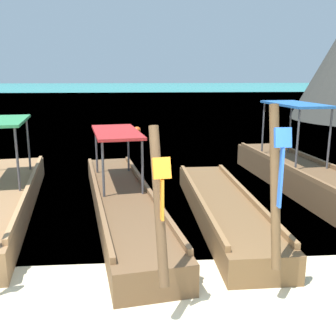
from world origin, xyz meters
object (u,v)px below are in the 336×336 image
(longtail_boat_blue_ribbon, at_px, (223,208))
(longtail_boat_yellow_ribbon, at_px, (307,178))
(mooring_buoy_near, at_px, (137,130))
(longtail_boat_orange_ribbon, at_px, (123,201))

(longtail_boat_blue_ribbon, height_order, longtail_boat_yellow_ribbon, longtail_boat_blue_ribbon)
(longtail_boat_yellow_ribbon, bearing_deg, longtail_boat_blue_ribbon, -145.58)
(longtail_boat_blue_ribbon, bearing_deg, mooring_buoy_near, 98.44)
(mooring_buoy_near, bearing_deg, longtail_boat_orange_ribbon, -91.51)
(longtail_boat_blue_ribbon, relative_size, longtail_boat_yellow_ribbon, 0.80)
(longtail_boat_blue_ribbon, xyz_separation_m, mooring_buoy_near, (-1.72, 11.62, -0.06))
(longtail_boat_orange_ribbon, bearing_deg, longtail_boat_yellow_ribbon, 15.23)
(longtail_boat_orange_ribbon, bearing_deg, longtail_boat_blue_ribbon, -12.89)
(longtail_boat_yellow_ribbon, bearing_deg, mooring_buoy_near, 112.76)
(longtail_boat_yellow_ribbon, bearing_deg, longtail_boat_orange_ribbon, -164.77)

